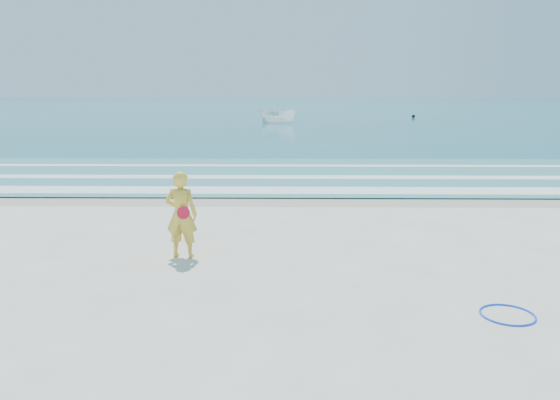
{
  "coord_description": "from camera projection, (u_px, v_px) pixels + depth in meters",
  "views": [
    {
      "loc": [
        0.11,
        -8.57,
        3.6
      ],
      "look_at": [
        -0.08,
        4.0,
        1.0
      ],
      "focal_mm": 35.0,
      "sensor_mm": 36.0,
      "label": 1
    }
  ],
  "objects": [
    {
      "name": "hoop",
      "position": [
        507.0,
        315.0,
        8.77
      ],
      "size": [
        1.11,
        1.11,
        0.03
      ],
      "primitive_type": "torus",
      "rotation": [
        0.0,
        0.0,
        -0.35
      ],
      "color": "#0E47FE",
      "rests_on": "ground"
    },
    {
      "name": "woman",
      "position": [
        181.0,
        214.0,
        11.63
      ],
      "size": [
        0.73,
        0.53,
        1.88
      ],
      "color": "gold",
      "rests_on": "ground"
    },
    {
      "name": "ground",
      "position": [
        281.0,
        307.0,
        9.12
      ],
      "size": [
        400.0,
        400.0,
        0.0
      ],
      "primitive_type": "plane",
      "color": "silver",
      "rests_on": "ground"
    },
    {
      "name": "shallow",
      "position": [
        286.0,
        174.0,
        22.82
      ],
      "size": [
        400.0,
        10.0,
        0.01
      ],
      "primitive_type": "cube",
      "color": "#59B7AD",
      "rests_on": "ocean"
    },
    {
      "name": "wet_sand",
      "position": [
        285.0,
        199.0,
        17.94
      ],
      "size": [
        400.0,
        2.4,
        0.0
      ],
      "primitive_type": "cube",
      "color": "#B2A893",
      "rests_on": "ground"
    },
    {
      "name": "foam_near",
      "position": [
        285.0,
        190.0,
        19.2
      ],
      "size": [
        400.0,
        1.4,
        0.01
      ],
      "primitive_type": "cube",
      "color": "white",
      "rests_on": "shallow"
    },
    {
      "name": "buoy",
      "position": [
        413.0,
        116.0,
        65.35
      ],
      "size": [
        0.4,
        0.4,
        0.4
      ],
      "primitive_type": "sphere",
      "color": "black",
      "rests_on": "ocean"
    },
    {
      "name": "foam_mid",
      "position": [
        285.0,
        177.0,
        22.04
      ],
      "size": [
        400.0,
        0.9,
        0.01
      ],
      "primitive_type": "cube",
      "color": "white",
      "rests_on": "shallow"
    },
    {
      "name": "foam_far",
      "position": [
        286.0,
        166.0,
        25.27
      ],
      "size": [
        400.0,
        0.6,
        0.01
      ],
      "primitive_type": "cube",
      "color": "white",
      "rests_on": "shallow"
    },
    {
      "name": "ocean",
      "position": [
        288.0,
        105.0,
        111.94
      ],
      "size": [
        400.0,
        190.0,
        0.04
      ],
      "primitive_type": "cube",
      "color": "#19727F",
      "rests_on": "ground"
    },
    {
      "name": "boat",
      "position": [
        278.0,
        115.0,
        55.36
      ],
      "size": [
        4.33,
        2.86,
        1.57
      ],
      "primitive_type": "imported",
      "rotation": [
        0.0,
        0.0,
        1.21
      ],
      "color": "white",
      "rests_on": "ocean"
    }
  ]
}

